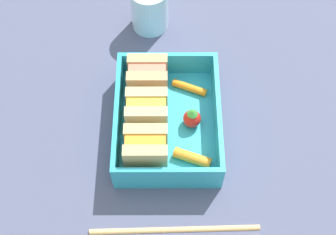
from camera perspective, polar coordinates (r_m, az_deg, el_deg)
The scene contains 11 objects.
ground_plane at distance 65.04cm, azimuth 0.00°, elevation -1.65°, with size 120.00×120.00×2.00cm, color #4A4E6A.
bento_tray at distance 63.64cm, azimuth 0.00°, elevation -0.96°, with size 17.85×13.74×1.20cm, color #2BA7C8.
bento_rim at distance 61.40cm, azimuth 0.00°, elevation 0.23°, with size 17.85×13.74×3.98cm.
sandwich_left at distance 58.20cm, azimuth -2.64°, elevation -3.91°, with size 4.36×5.37×5.56cm.
sandwich_center_left at distance 60.78cm, azimuth -2.53°, elevation 0.61°, with size 4.36×5.37×5.56cm.
sandwich_center at distance 63.70cm, azimuth -2.43°, elevation 4.73°, with size 4.36×5.37×5.56cm.
carrot_stick_far_left at distance 60.05cm, azimuth 3.03°, elevation -4.92°, with size 1.37×1.37×4.91cm, color orange.
strawberry_far_left at distance 61.88cm, azimuth 3.01°, elevation -0.36°, with size 2.40×2.40×3.00cm.
carrot_stick_left at distance 65.63cm, azimuth 2.69°, elevation 3.65°, with size 1.03×1.03×4.93cm, color orange.
chopstick_pair at distance 58.02cm, azimuth 0.91°, elevation -14.03°, with size 2.52×20.82×0.70cm.
drinking_glass at distance 72.47cm, azimuth -2.23°, elevation 13.17°, with size 5.63×5.63×7.15cm, color silver.
Camera 1 is at (-31.32, 0.06, 56.00)cm, focal length 50.00 mm.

